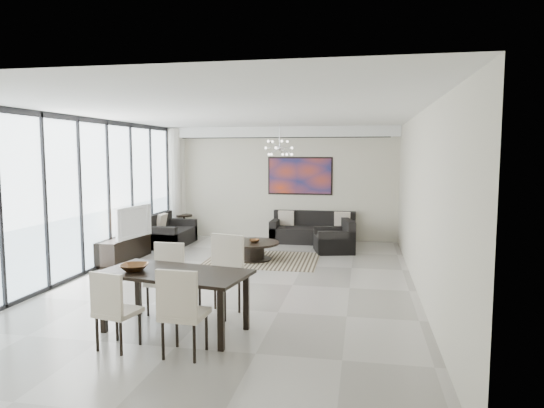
% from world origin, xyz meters
% --- Properties ---
extents(room_shell, '(6.00, 9.00, 2.90)m').
position_xyz_m(room_shell, '(0.46, 0.00, 1.45)').
color(room_shell, '#A8A39B').
rests_on(room_shell, ground).
extents(window_wall, '(0.37, 8.95, 2.90)m').
position_xyz_m(window_wall, '(-2.86, 0.00, 1.47)').
color(window_wall, silver).
rests_on(window_wall, floor).
extents(soffit, '(5.98, 0.40, 0.26)m').
position_xyz_m(soffit, '(0.00, 4.30, 2.77)').
color(soffit, white).
rests_on(soffit, room_shell).
extents(painting, '(1.68, 0.04, 0.98)m').
position_xyz_m(painting, '(0.50, 4.47, 1.65)').
color(painting, '#C73E1B').
rests_on(painting, room_shell).
extents(chandelier, '(0.66, 0.66, 0.71)m').
position_xyz_m(chandelier, '(0.30, 2.50, 2.35)').
color(chandelier, silver).
rests_on(chandelier, room_shell).
extents(rug, '(2.34, 1.81, 0.01)m').
position_xyz_m(rug, '(0.06, 1.82, 0.01)').
color(rug, black).
rests_on(rug, floor).
extents(coffee_table, '(1.10, 1.10, 0.39)m').
position_xyz_m(coffee_table, '(-0.14, 1.78, 0.22)').
color(coffee_table, black).
rests_on(coffee_table, floor).
extents(bowl_coffee, '(0.24, 0.24, 0.07)m').
position_xyz_m(bowl_coffee, '(-0.10, 1.73, 0.42)').
color(bowl_coffee, brown).
rests_on(bowl_coffee, coffee_table).
extents(sofa_main, '(2.10, 0.86, 0.76)m').
position_xyz_m(sofa_main, '(0.89, 4.07, 0.26)').
color(sofa_main, black).
rests_on(sofa_main, floor).
extents(loveseat, '(0.86, 1.52, 0.76)m').
position_xyz_m(loveseat, '(-2.54, 3.05, 0.26)').
color(loveseat, black).
rests_on(loveseat, floor).
extents(armchair, '(1.00, 1.03, 0.73)m').
position_xyz_m(armchair, '(1.51, 2.96, 0.25)').
color(armchair, black).
rests_on(armchair, floor).
extents(side_table, '(0.44, 0.44, 0.61)m').
position_xyz_m(side_table, '(-2.56, 4.15, 0.41)').
color(side_table, black).
rests_on(side_table, floor).
extents(tv_console, '(0.45, 1.62, 0.51)m').
position_xyz_m(tv_console, '(-2.76, 1.21, 0.25)').
color(tv_console, black).
rests_on(tv_console, floor).
extents(television, '(0.33, 1.14, 0.65)m').
position_xyz_m(television, '(-2.60, 1.16, 0.83)').
color(television, gray).
rests_on(television, tv_console).
extents(dining_table, '(1.97, 1.22, 0.76)m').
position_xyz_m(dining_table, '(-0.19, -2.38, 0.68)').
color(dining_table, black).
rests_on(dining_table, floor).
extents(dining_chair_sw, '(0.50, 0.50, 0.92)m').
position_xyz_m(dining_chair_sw, '(-0.64, -3.10, 0.53)').
color(dining_chair_sw, beige).
rests_on(dining_chair_sw, floor).
extents(dining_chair_se, '(0.48, 0.48, 1.01)m').
position_xyz_m(dining_chair_se, '(0.19, -3.14, 0.58)').
color(dining_chair_se, beige).
rests_on(dining_chair_se, floor).
extents(dining_chair_nw, '(0.44, 0.44, 0.96)m').
position_xyz_m(dining_chair_nw, '(-0.60, -1.65, 0.55)').
color(dining_chair_nw, beige).
rests_on(dining_chair_nw, floor).
extents(dining_chair_ne, '(0.61, 0.61, 1.10)m').
position_xyz_m(dining_chair_ne, '(0.21, -1.59, 0.63)').
color(dining_chair_ne, beige).
rests_on(dining_chair_ne, floor).
extents(bowl_dining, '(0.41, 0.41, 0.08)m').
position_xyz_m(bowl_dining, '(-0.70, -2.43, 0.81)').
color(bowl_dining, brown).
rests_on(bowl_dining, dining_table).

